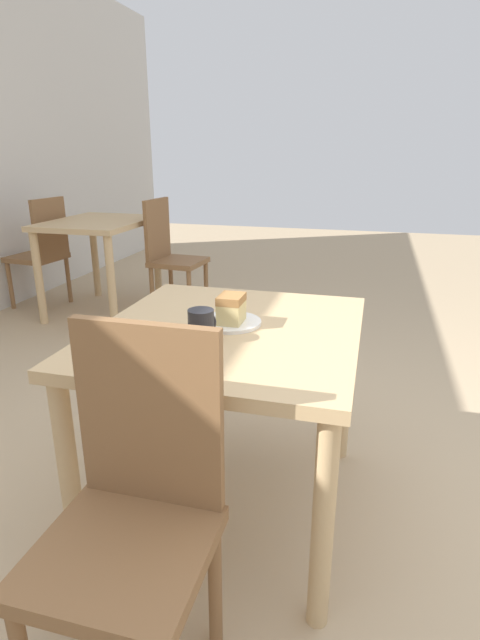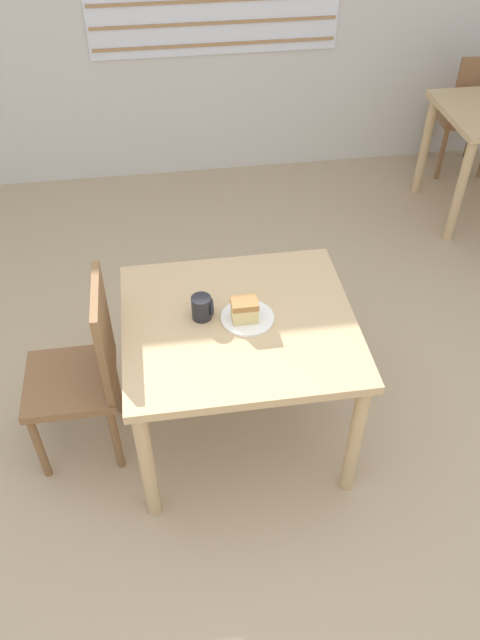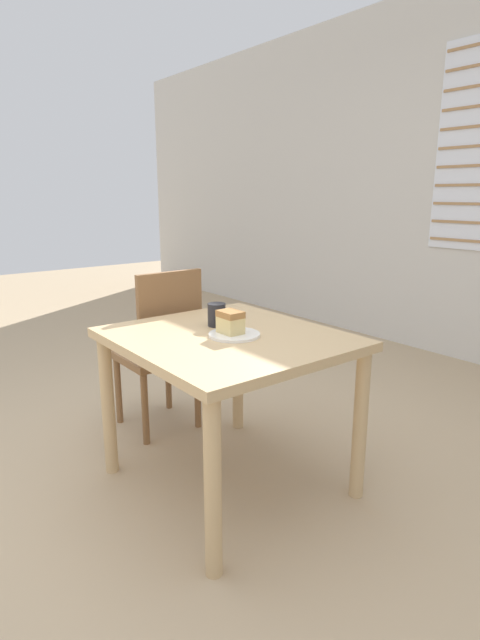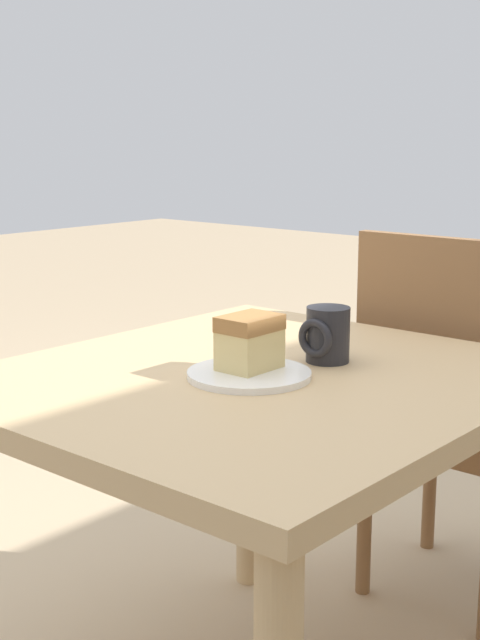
% 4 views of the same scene
% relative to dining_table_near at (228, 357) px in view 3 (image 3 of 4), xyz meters
% --- Properties ---
extents(ground_plane, '(14.00, 14.00, 0.00)m').
position_rel_dining_table_near_xyz_m(ground_plane, '(-0.09, -0.50, -0.60)').
color(ground_plane, tan).
extents(dining_table_near, '(0.94, 0.86, 0.70)m').
position_rel_dining_table_near_xyz_m(dining_table_near, '(0.00, 0.00, 0.00)').
color(dining_table_near, tan).
rests_on(dining_table_near, ground_plane).
extents(chair_near_window, '(0.39, 0.39, 0.90)m').
position_rel_dining_table_near_xyz_m(chair_near_window, '(-0.66, 0.04, -0.12)').
color(chair_near_window, brown).
rests_on(chair_near_window, ground_plane).
extents(plate, '(0.22, 0.22, 0.01)m').
position_rel_dining_table_near_xyz_m(plate, '(0.04, 0.01, 0.11)').
color(plate, white).
rests_on(plate, dining_table_near).
extents(cake_slice, '(0.11, 0.08, 0.10)m').
position_rel_dining_table_near_xyz_m(cake_slice, '(0.02, -0.00, 0.16)').
color(cake_slice, '#E0C67F').
rests_on(cake_slice, plate).
extents(coffee_mug, '(0.09, 0.08, 0.10)m').
position_rel_dining_table_near_xyz_m(coffee_mug, '(-0.14, 0.05, 0.15)').
color(coffee_mug, '#232328').
rests_on(coffee_mug, dining_table_near).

